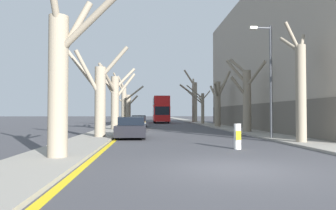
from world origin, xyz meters
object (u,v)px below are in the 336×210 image
object	(u,v)px
double_decker_bus	(161,108)
street_tree_left_3	(124,102)
street_tree_left_1	(99,96)
traffic_bollard	(237,136)
parked_car_1	(135,125)
parked_car_3	(139,121)
street_tree_right_1	(246,97)
street_tree_left_0	(60,75)
street_tree_right_3	(202,106)
street_tree_right_2	(218,101)
street_tree_right_4	(194,100)
parked_car_2	(137,123)
lamp_post	(269,75)
street_tree_right_0	(300,87)
street_tree_left_4	(128,107)
parked_car_0	(132,128)
street_tree_left_2	(115,98)

from	to	relation	value
double_decker_bus	street_tree_left_3	bearing A→B (deg)	-111.97
street_tree_left_1	traffic_bollard	size ratio (longest dim) A/B	5.20
parked_car_1	traffic_bollard	bearing A→B (deg)	-68.76
parked_car_3	street_tree_right_1	bearing A→B (deg)	-54.68
street_tree_right_1	double_decker_bus	xyz separation A→B (m)	(-5.97, 26.68, -0.56)
street_tree_left_0	double_decker_bus	xyz separation A→B (m)	(5.36, 40.55, -0.50)
street_tree_left_0	parked_car_1	bearing A→B (deg)	82.91
street_tree_right_3	double_decker_bus	xyz separation A→B (m)	(-5.68, 7.64, -0.26)
street_tree_left_0	street_tree_right_3	world-z (taller)	street_tree_left_0
street_tree_right_2	street_tree_right_4	xyz separation A→B (m)	(0.05, 18.01, 0.99)
parked_car_2	lamp_post	world-z (taller)	lamp_post
street_tree_right_0	double_decker_bus	xyz separation A→B (m)	(-5.87, 35.73, -0.57)
double_decker_bus	street_tree_left_4	bearing A→B (deg)	-143.29
street_tree_right_0	street_tree_right_4	size ratio (longest dim) A/B	0.70
street_tree_left_0	traffic_bollard	xyz separation A→B (m)	(7.16, 2.81, -2.39)
street_tree_right_1	street_tree_right_3	size ratio (longest dim) A/B	1.11
street_tree_left_1	street_tree_left_4	world-z (taller)	street_tree_left_4
street_tree_right_1	double_decker_bus	size ratio (longest dim) A/B	0.61
street_tree_left_0	street_tree_right_2	distance (m)	26.00
street_tree_left_1	parked_car_1	xyz separation A→B (m)	(2.11, 6.98, -2.14)
street_tree_left_4	parked_car_0	size ratio (longest dim) A/B	1.53
street_tree_right_1	traffic_bollard	distance (m)	12.07
street_tree_right_3	lamp_post	world-z (taller)	lamp_post
street_tree_right_3	street_tree_right_1	bearing A→B (deg)	-89.13
street_tree_left_4	street_tree_right_0	size ratio (longest dim) A/B	1.03
street_tree_left_3	street_tree_right_1	size ratio (longest dim) A/B	1.06
street_tree_left_4	parked_car_2	distance (m)	15.28
traffic_bollard	street_tree_right_1	bearing A→B (deg)	69.36
street_tree_right_1	lamp_post	world-z (taller)	lamp_post
lamp_post	traffic_bollard	distance (m)	6.75
parked_car_3	street_tree_left_2	bearing A→B (deg)	-102.54
double_decker_bus	parked_car_0	distance (m)	31.31
street_tree_right_1	street_tree_right_3	distance (m)	19.05
street_tree_left_4	street_tree_right_0	distance (m)	33.67
street_tree_right_0	street_tree_right_1	bearing A→B (deg)	89.39
street_tree_left_3	street_tree_right_3	distance (m)	12.22
street_tree_right_1	street_tree_right_0	bearing A→B (deg)	-90.61
parked_car_2	double_decker_bus	bearing A→B (deg)	79.98
street_tree_left_2	street_tree_left_4	bearing A→B (deg)	89.87
street_tree_left_1	traffic_bollard	bearing A→B (deg)	-40.92
street_tree_right_4	street_tree_left_3	bearing A→B (deg)	-128.59
double_decker_bus	parked_car_3	size ratio (longest dim) A/B	2.62
street_tree_right_4	traffic_bollard	distance (m)	39.03
street_tree_right_3	parked_car_1	xyz separation A→B (m)	(-9.04, -16.83, -2.12)
street_tree_right_2	traffic_bollard	distance (m)	21.19
street_tree_left_1	parked_car_2	distance (m)	12.80
street_tree_right_3	parked_car_1	bearing A→B (deg)	-118.24
parked_car_3	lamp_post	distance (m)	21.66
street_tree_right_2	street_tree_right_3	distance (m)	9.45
street_tree_right_2	parked_car_2	size ratio (longest dim) A/B	1.61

